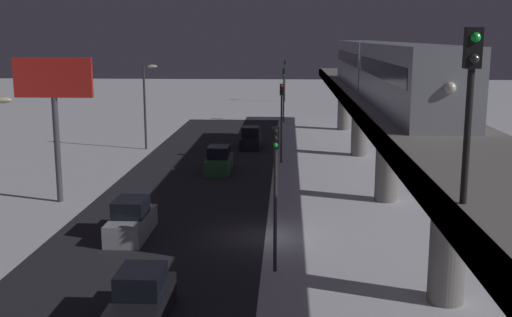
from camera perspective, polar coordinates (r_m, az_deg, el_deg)
ground_plane at (r=32.59m, az=0.45°, el=-7.11°), size 240.00×240.00×0.00m
avenue_asphalt at (r=33.22m, az=-8.75°, el=-6.88°), size 11.00×91.73×0.01m
elevated_railway at (r=31.88m, az=13.90°, el=2.30°), size 5.00×91.73×6.35m
subway_train at (r=43.20m, az=11.25°, el=8.14°), size 2.94×36.87×3.40m
rail_signal at (r=14.88m, az=18.89°, el=6.29°), size 0.36×0.41×4.00m
sedan_black at (r=58.01m, az=-0.49°, el=1.76°), size 1.80×4.24×1.97m
sedan_silver at (r=33.14m, az=-11.24°, el=-5.58°), size 1.80×4.50×1.97m
sedan_green at (r=47.81m, az=-3.39°, el=-0.26°), size 1.80×4.39×1.97m
sedan_black_2 at (r=23.57m, az=-10.33°, el=-12.53°), size 1.80×4.14×1.97m
traffic_light_near at (r=26.84m, az=1.78°, el=-1.78°), size 0.32×0.44×6.40m
traffic_light_mid at (r=50.78m, az=2.33°, el=4.30°), size 0.32×0.44×6.40m
traffic_light_far at (r=74.93m, az=2.53°, el=6.47°), size 0.32×0.44×6.40m
traffic_light_distant at (r=99.13m, az=2.64°, el=7.59°), size 0.32×0.44×6.40m
commercial_billboard at (r=40.05m, az=-17.86°, el=5.75°), size 4.80×0.36×8.90m
street_lamp_far at (r=57.61m, az=-9.86°, el=5.56°), size 1.35×0.44×7.65m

